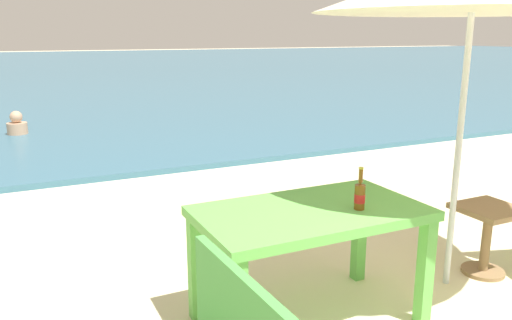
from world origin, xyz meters
TOP-DOWN VIEW (x-y plane):
  - sea_water at (0.00, 30.00)m, footprint 120.00×50.00m
  - picnic_table_green at (-1.05, 1.14)m, footprint 1.40×0.80m
  - beer_bottle_amber at (-0.79, 1.00)m, footprint 0.07×0.07m
  - side_table_wood at (0.52, 1.13)m, footprint 0.44×0.44m
  - swimmer_person at (-2.56, 8.49)m, footprint 0.34×0.34m

SIDE VIEW (x-z plane):
  - sea_water at x=0.00m, z-range 0.00..0.08m
  - swimmer_person at x=-2.56m, z-range 0.03..0.44m
  - side_table_wood at x=0.52m, z-range 0.08..0.62m
  - picnic_table_green at x=-1.05m, z-range 0.27..1.03m
  - beer_bottle_amber at x=-0.79m, z-range 0.72..0.99m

